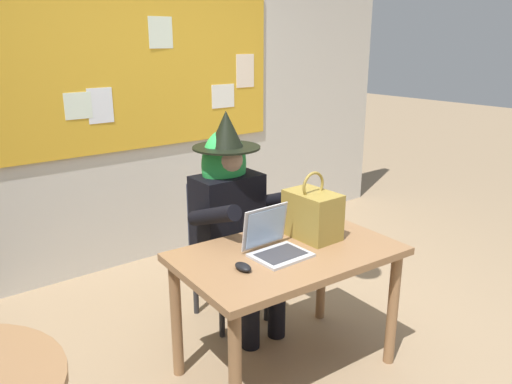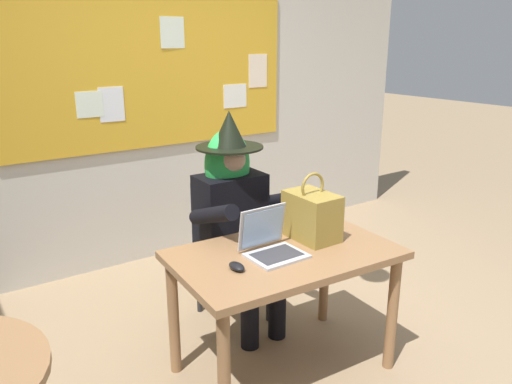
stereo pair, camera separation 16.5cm
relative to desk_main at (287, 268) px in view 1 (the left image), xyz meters
name	(u,v)px [view 1 (the left image)]	position (x,y,z in m)	size (l,w,h in m)	color
ground_plane	(306,364)	(0.11, -0.06, -0.61)	(24.00, 24.00, 0.00)	#937A5B
wall_back_bulletin	(139,85)	(0.11, 1.87, 0.82)	(5.38, 2.06, 2.84)	beige
desk_main	(287,268)	(0.00, 0.00, 0.00)	(1.20, 0.78, 0.72)	#8E6642
chair_at_desk	(223,242)	(0.08, 0.72, -0.11)	(0.45, 0.45, 0.90)	#2D3347
person_costumed	(233,207)	(0.07, 0.59, 0.17)	(0.60, 0.68, 1.37)	black
laptop	(275,244)	(-0.08, 0.02, 0.15)	(0.28, 0.26, 0.24)	#B7B7BC
computer_mouse	(243,267)	(-0.32, -0.04, 0.12)	(0.06, 0.10, 0.03)	black
handbag	(312,214)	(0.23, 0.06, 0.24)	(0.20, 0.30, 0.38)	olive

